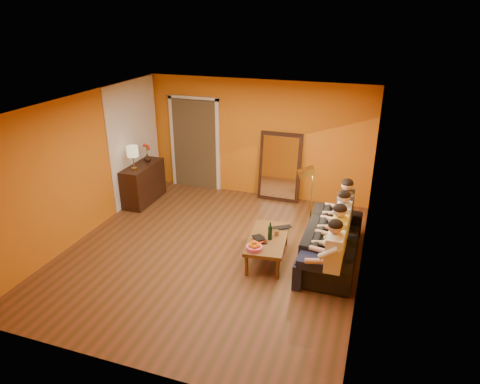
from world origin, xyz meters
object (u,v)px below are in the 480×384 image
(person_far_left, at_px, (334,258))
(person_mid_left, at_px, (338,240))
(person_mid_right, at_px, (342,224))
(vase, at_px, (147,158))
(wine_bottle, at_px, (270,231))
(sofa, at_px, (332,241))
(laptop, at_px, (283,229))
(tumbler, at_px, (277,233))
(sideboard, at_px, (144,183))
(dog, at_px, (335,241))
(coffee_table, at_px, (267,248))
(mirror_frame, at_px, (280,167))
(floor_lamp, at_px, (311,208))
(table_lamp, at_px, (133,158))
(person_far_right, at_px, (346,211))

(person_far_left, relative_size, person_mid_left, 1.00)
(person_mid_right, distance_m, vase, 4.54)
(person_far_left, bearing_deg, wine_bottle, 153.37)
(sofa, height_order, laptop, sofa)
(tumbler, bearing_deg, sideboard, 158.34)
(dog, height_order, tumbler, dog)
(sideboard, bearing_deg, dog, -14.50)
(coffee_table, bearing_deg, tumbler, 38.57)
(person_far_left, bearing_deg, vase, 152.25)
(coffee_table, bearing_deg, person_mid_right, 16.82)
(person_mid_right, bearing_deg, person_mid_left, -90.00)
(dog, distance_m, tumbler, 0.99)
(mirror_frame, bearing_deg, person_mid_left, -58.50)
(person_mid_right, distance_m, tumbler, 1.11)
(vase, bearing_deg, mirror_frame, 16.57)
(tumbler, distance_m, vase, 3.72)
(person_far_left, xyz_separation_m, vase, (-4.37, 2.30, 0.33))
(floor_lamp, bearing_deg, dog, -53.96)
(dog, height_order, wine_bottle, wine_bottle)
(table_lamp, distance_m, person_mid_right, 4.45)
(floor_lamp, xyz_separation_m, person_mid_left, (0.58, -0.78, -0.11))
(person_mid_right, relative_size, person_far_right, 1.00)
(sideboard, relative_size, vase, 6.94)
(sideboard, bearing_deg, laptop, -17.87)
(mirror_frame, relative_size, person_mid_right, 1.25)
(tumbler, bearing_deg, person_mid_right, 19.97)
(floor_lamp, bearing_deg, vase, 149.97)
(mirror_frame, height_order, tumbler, mirror_frame)
(sofa, bearing_deg, person_far_right, -11.31)
(wine_bottle, distance_m, laptop, 0.44)
(laptop, distance_m, vase, 3.69)
(table_lamp, bearing_deg, wine_bottle, -20.10)
(floor_lamp, bearing_deg, person_mid_right, -37.75)
(person_far_right, distance_m, tumbler, 1.40)
(coffee_table, distance_m, wine_bottle, 0.37)
(table_lamp, bearing_deg, person_mid_left, -15.34)
(person_far_right, bearing_deg, tumbler, -138.17)
(wine_bottle, bearing_deg, person_mid_right, 26.30)
(wine_bottle, height_order, laptop, wine_bottle)
(person_far_right, bearing_deg, person_mid_left, -90.00)
(floor_lamp, relative_size, person_far_left, 1.18)
(coffee_table, height_order, dog, dog)
(mirror_frame, xyz_separation_m, laptop, (0.61, -2.17, -0.33))
(person_mid_right, bearing_deg, tumbler, -160.03)
(mirror_frame, height_order, person_far_right, mirror_frame)
(person_mid_left, bearing_deg, coffee_table, 177.32)
(floor_lamp, distance_m, person_far_left, 1.46)
(person_far_left, distance_m, wine_bottle, 1.24)
(coffee_table, distance_m, floor_lamp, 1.06)
(sideboard, distance_m, wine_bottle, 3.59)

